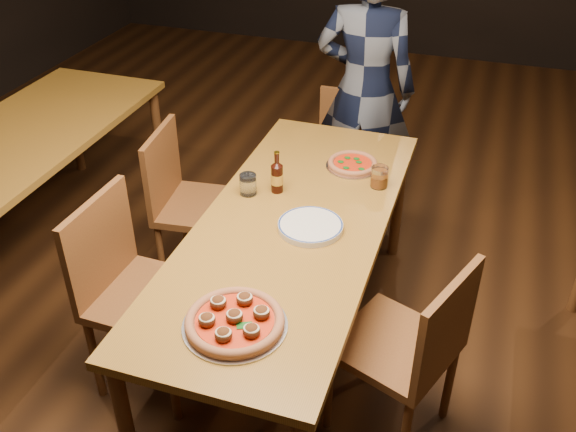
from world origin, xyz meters
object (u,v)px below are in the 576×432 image
(chair_end, at_px, (343,161))
(water_glass, at_px, (248,184))
(diner, at_px, (365,89))
(chair_main_nw, at_px, (149,296))
(pizza_margherita, at_px, (353,164))
(amber_glass, at_px, (379,177))
(plate_stack, at_px, (310,226))
(table_main, at_px, (292,236))
(chair_main_e, at_px, (395,344))
(pizza_meatball, at_px, (235,321))
(table_left, at_px, (16,150))
(chair_main_sw, at_px, (201,206))
(beer_bottle, at_px, (277,178))

(chair_end, xyz_separation_m, water_glass, (-0.22, -1.02, 0.37))
(water_glass, relative_size, diner, 0.06)
(chair_main_nw, distance_m, chair_end, 1.64)
(pizza_margherita, distance_m, water_glass, 0.58)
(pizza_margherita, bearing_deg, chair_main_nw, -125.05)
(pizza_margherita, height_order, amber_glass, amber_glass)
(pizza_margherita, distance_m, plate_stack, 0.60)
(plate_stack, height_order, water_glass, water_glass)
(table_main, xyz_separation_m, amber_glass, (0.30, 0.43, 0.12))
(chair_main_e, relative_size, pizza_meatball, 2.47)
(pizza_meatball, bearing_deg, table_left, 150.15)
(table_left, relative_size, chair_main_sw, 2.15)
(chair_main_e, bearing_deg, pizza_meatball, -33.33)
(plate_stack, height_order, amber_glass, amber_glass)
(amber_glass, xyz_separation_m, diner, (-0.28, 0.95, 0.03))
(table_left, distance_m, plate_stack, 1.82)
(pizza_margherita, height_order, beer_bottle, beer_bottle)
(diner, bearing_deg, chair_main_nw, 70.89)
(chair_end, bearing_deg, chair_main_e, -70.09)
(chair_main_nw, xyz_separation_m, chair_main_sw, (-0.11, 0.78, -0.03))
(pizza_meatball, relative_size, water_glass, 3.77)
(pizza_meatball, relative_size, beer_bottle, 1.84)
(table_left, height_order, chair_end, chair_end)
(chair_end, relative_size, pizza_margherita, 3.21)
(chair_main_e, height_order, amber_glass, chair_main_e)
(chair_main_sw, bearing_deg, water_glass, -128.21)
(chair_main_sw, height_order, diner, diner)
(chair_main_sw, bearing_deg, plate_stack, -126.34)
(chair_main_sw, xyz_separation_m, diner, (0.66, 0.98, 0.37))
(chair_main_nw, height_order, chair_main_e, chair_main_nw)
(diner, bearing_deg, pizza_margherita, 96.84)
(chair_main_nw, xyz_separation_m, pizza_margherita, (0.67, 0.96, 0.28))
(chair_main_nw, height_order, chair_main_sw, chair_main_nw)
(table_left, bearing_deg, pizza_meatball, -29.85)
(beer_bottle, xyz_separation_m, amber_glass, (0.45, 0.20, -0.02))
(plate_stack, bearing_deg, pizza_meatball, -96.95)
(table_main, distance_m, chair_main_sw, 0.79)
(chair_end, relative_size, plate_stack, 3.04)
(table_main, height_order, chair_end, chair_end)
(pizza_meatball, relative_size, amber_glass, 3.66)
(chair_main_sw, distance_m, pizza_margherita, 0.85)
(amber_glass, bearing_deg, chair_main_e, -71.89)
(chair_main_sw, distance_m, plate_stack, 0.90)
(table_left, distance_m, beer_bottle, 1.56)
(water_glass, height_order, amber_glass, amber_glass)
(chair_main_sw, relative_size, amber_glass, 9.01)
(table_left, relative_size, beer_bottle, 9.73)
(table_left, xyz_separation_m, plate_stack, (1.79, -0.32, 0.09))
(table_left, xyz_separation_m, diner, (1.72, 1.08, 0.16))
(plate_stack, distance_m, amber_glass, 0.50)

